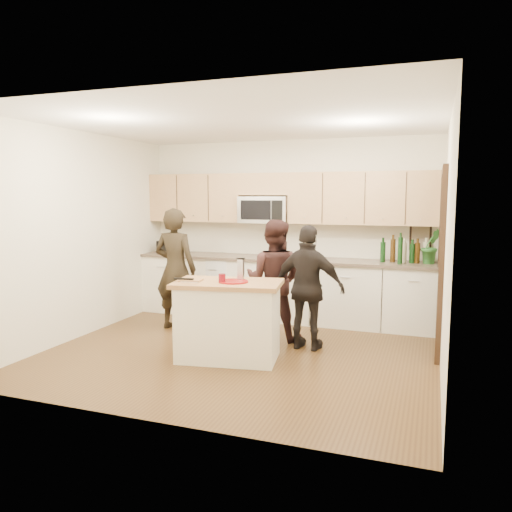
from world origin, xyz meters
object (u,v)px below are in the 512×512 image
(island, at_px, (228,320))
(woman_left, at_px, (175,269))
(toaster, at_px, (168,247))
(woman_right, at_px, (308,288))
(woman_center, at_px, (274,280))

(island, relative_size, woman_left, 0.77)
(toaster, height_order, woman_right, woman_right)
(woman_center, bearing_deg, island, 73.58)
(island, distance_m, woman_left, 1.59)
(woman_center, height_order, woman_right, woman_center)
(woman_left, height_order, woman_right, woman_left)
(toaster, xyz_separation_m, woman_center, (2.13, -1.02, -0.26))
(woman_left, bearing_deg, toaster, -54.98)
(toaster, distance_m, woman_left, 1.23)
(toaster, distance_m, woman_center, 2.38)
(woman_left, xyz_separation_m, woman_center, (1.45, -0.02, -0.07))
(woman_left, bearing_deg, woman_center, 179.87)
(island, xyz_separation_m, woman_left, (-1.20, 0.97, 0.39))
(woman_left, distance_m, woman_center, 1.45)
(toaster, bearing_deg, island, -46.22)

